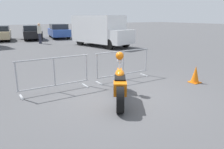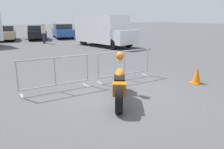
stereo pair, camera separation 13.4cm
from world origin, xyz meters
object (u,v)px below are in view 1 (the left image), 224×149
object	(u,v)px
parked_car_tan	(1,33)
parked_car_blue	(59,31)
motorcycle	(120,84)
pedestrian	(40,33)
parked_car_black	(32,32)
traffic_cone	(195,75)
crowd_barrier_near	(55,74)
crowd_barrier_far	(123,65)
delivery_van	(100,30)

from	to	relation	value
parked_car_tan	parked_car_blue	size ratio (longest dim) A/B	0.94
motorcycle	parked_car_blue	size ratio (longest dim) A/B	0.43
parked_car_blue	pedestrian	xyz separation A→B (m)	(-2.94, -3.82, 0.18)
parked_car_black	traffic_cone	xyz separation A→B (m)	(1.44, -18.09, -0.41)
crowd_barrier_near	pedestrian	bearing A→B (deg)	77.54
parked_car_black	pedestrian	world-z (taller)	pedestrian
traffic_cone	motorcycle	bearing A→B (deg)	179.68
crowd_barrier_far	parked_car_tan	size ratio (longest dim) A/B	0.52
crowd_barrier_near	parked_car_tan	bearing A→B (deg)	89.11
crowd_barrier_near	pedestrian	size ratio (longest dim) A/B	1.33
parked_car_black	parked_car_blue	bearing A→B (deg)	-79.83
motorcycle	crowd_barrier_near	world-z (taller)	motorcycle
crowd_barrier_near	parked_car_tan	size ratio (longest dim) A/B	0.52
crowd_barrier_far	parked_car_black	world-z (taller)	parked_car_black
motorcycle	parked_car_tan	size ratio (longest dim) A/B	0.45
motorcycle	crowd_barrier_near	xyz separation A→B (m)	(-1.27, 1.66, 0.08)
parked_car_black	crowd_barrier_far	bearing A→B (deg)	-171.89
delivery_van	parked_car_blue	world-z (taller)	delivery_van
pedestrian	crowd_barrier_far	bearing A→B (deg)	-172.08
parked_car_tan	traffic_cone	xyz separation A→B (m)	(4.17, -18.64, -0.41)
motorcycle	pedestrian	xyz separation A→B (m)	(1.52, 14.27, 0.44)
delivery_van	parked_car_blue	distance (m)	7.92
crowd_barrier_near	parked_car_black	distance (m)	16.68
pedestrian	delivery_van	bearing A→B (deg)	-129.80
crowd_barrier_far	parked_car_blue	world-z (taller)	parked_car_blue
parked_car_tan	parked_car_blue	bearing A→B (deg)	-85.81
parked_car_tan	traffic_cone	bearing A→B (deg)	-157.69
motorcycle	parked_car_tan	world-z (taller)	parked_car_tan
motorcycle	parked_car_black	size ratio (longest dim) A/B	0.45
crowd_barrier_far	delivery_van	world-z (taller)	delivery_van
traffic_cone	delivery_van	bearing A→B (deg)	79.46
traffic_cone	parked_car_tan	bearing A→B (deg)	102.62
motorcycle	crowd_barrier_far	bearing A→B (deg)	-4.16
parked_car_tan	traffic_cone	distance (m)	19.10
motorcycle	parked_car_tan	bearing A→B (deg)	36.38
crowd_barrier_far	parked_car_tan	distance (m)	17.11
crowd_barrier_near	pedestrian	xyz separation A→B (m)	(2.79, 12.61, 0.37)
parked_car_tan	traffic_cone	size ratio (longest dim) A/B	7.28
crowd_barrier_far	delivery_van	bearing A→B (deg)	66.06
motorcycle	crowd_barrier_far	distance (m)	2.09
motorcycle	parked_car_tan	xyz separation A→B (m)	(-1.01, 18.62, 0.22)
crowd_barrier_far	delivery_van	xyz separation A→B (m)	(3.80, 8.55, 0.69)
crowd_barrier_near	delivery_van	distance (m)	10.67
crowd_barrier_far	delivery_van	size ratio (longest dim) A/B	0.42
motorcycle	parked_car_blue	distance (m)	18.64
parked_car_tan	pedestrian	distance (m)	5.03
crowd_barrier_far	pedestrian	size ratio (longest dim) A/B	1.33
traffic_cone	pedestrian	bearing A→B (deg)	96.59
crowd_barrier_near	crowd_barrier_far	bearing A→B (deg)	0.00
pedestrian	traffic_cone	bearing A→B (deg)	-164.39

